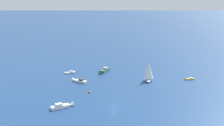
{
  "coord_description": "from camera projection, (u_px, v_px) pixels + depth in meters",
  "views": [
    {
      "loc": [
        -101.25,
        43.78,
        43.7
      ],
      "look_at": [
        0.61,
        0.38,
        18.29
      ],
      "focal_mm": 45.77,
      "sensor_mm": 36.0,
      "label": 1
    }
  ],
  "objects": [
    {
      "name": "marker_buoy",
      "position": [
        89.0,
        92.0,
        134.34
      ],
      "size": [
        1.1,
        1.1,
        2.1
      ],
      "color": "orange",
      "rests_on": "ground_plane"
    },
    {
      "name": "motorboat_far_stbd",
      "position": [
        79.0,
        81.0,
        151.18
      ],
      "size": [
        8.39,
        6.98,
        2.54
      ],
      "color": "white",
      "rests_on": "ground_plane"
    },
    {
      "name": "motorboat_offshore",
      "position": [
        69.0,
        73.0,
        168.37
      ],
      "size": [
        1.99,
        6.61,
        1.9
      ],
      "color": "white",
      "rests_on": "ground_plane"
    },
    {
      "name": "motorboat_near_centre",
      "position": [
        104.0,
        71.0,
        171.53
      ],
      "size": [
        9.33,
        9.7,
        3.11
      ],
      "color": "#33704C",
      "rests_on": "ground_plane"
    },
    {
      "name": "ground_plane",
      "position": [
        113.0,
        107.0,
        117.29
      ],
      "size": [
        2000.0,
        2000.0,
        0.0
      ],
      "primitive_type": "plane",
      "color": "navy"
    },
    {
      "name": "motorboat_inshore",
      "position": [
        63.0,
        106.0,
        115.88
      ],
      "size": [
        3.7,
        9.72,
        2.75
      ],
      "color": "white",
      "rests_on": "ground_plane"
    },
    {
      "name": "motorboat_ahead",
      "position": [
        189.0,
        79.0,
        155.4
      ],
      "size": [
        2.58,
        5.54,
        1.56
      ],
      "color": "gold",
      "rests_on": "ground_plane"
    },
    {
      "name": "sailboat_far_port",
      "position": [
        149.0,
        71.0,
        152.45
      ],
      "size": [
        9.12,
        7.11,
        11.75
      ],
      "color": "white",
      "rests_on": "ground_plane"
    }
  ]
}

